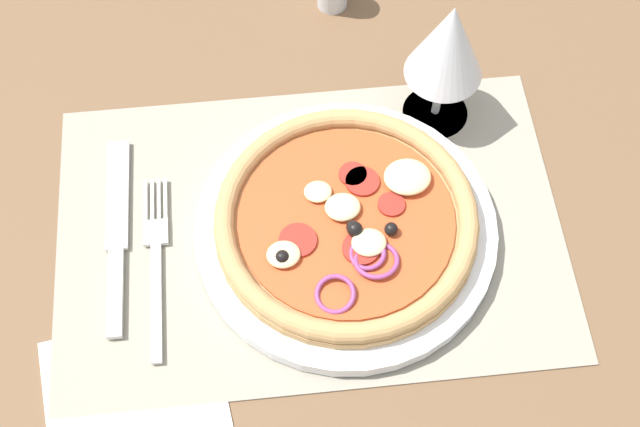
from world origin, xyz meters
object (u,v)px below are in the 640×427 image
Objects in this scene: knife at (117,232)px; wine_glass at (448,44)px; pizza at (347,220)px; fork at (156,256)px; plate at (346,230)px; napkin at (135,396)px.

wine_glass is at bearing -70.75° from knife.
pizza is 1.30× the size of fork.
wine_glass is (27.36, 13.24, 9.67)cm from fork.
fork is (-17.00, -0.61, -0.51)cm from plate.
knife is (-3.48, 2.77, 0.03)cm from fork.
pizza is 17.90cm from wine_glass.
napkin is at bearing -173.76° from knife.
fork is 1.21× the size of wine_glass.
knife is (-20.54, 2.20, -2.30)cm from pizza.
wine_glass is 40.28cm from napkin.
knife is at bearing 51.69° from fork.
napkin is at bearing -138.73° from wine_glass.
fork is 0.90× the size of knife.
plate is 17.02cm from fork.
wine_glass is at bearing 41.27° from napkin.
pizza is at bearing -95.60° from knife.
wine_glass reaches higher than plate.
pizza is 17.23cm from fork.
wine_glass is (10.36, 12.64, 9.16)cm from plate.
knife is at bearing -161.25° from wine_glass.
knife is (-20.48, 2.17, -0.48)cm from plate.
fork is 4.45cm from knife.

